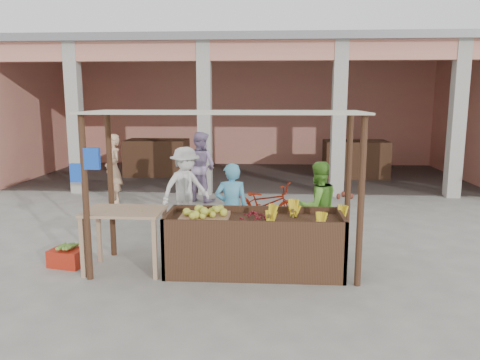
# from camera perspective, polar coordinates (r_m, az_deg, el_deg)

# --- Properties ---
(ground) EXTENTS (60.00, 60.00, 0.00)m
(ground) POSITION_cam_1_polar(r_m,az_deg,el_deg) (7.21, -2.31, -10.95)
(ground) COLOR gray
(ground) RESTS_ON ground
(market_building) EXTENTS (14.40, 6.40, 4.20)m
(market_building) POSITION_cam_1_polar(r_m,az_deg,el_deg) (15.63, 1.19, 10.50)
(market_building) COLOR tan
(market_building) RESTS_ON ground
(fruit_stall) EXTENTS (2.60, 0.95, 0.80)m
(fruit_stall) POSITION_cam_1_polar(r_m,az_deg,el_deg) (7.04, 1.75, -8.00)
(fruit_stall) COLOR #462C1C
(fruit_stall) RESTS_ON ground
(stall_awning) EXTENTS (4.09, 1.35, 2.39)m
(stall_awning) POSITION_cam_1_polar(r_m,az_deg,el_deg) (6.81, -2.50, 4.95)
(stall_awning) COLOR #462C1C
(stall_awning) RESTS_ON ground
(banana_heap) EXTENTS (1.22, 0.66, 0.22)m
(banana_heap) POSITION_cam_1_polar(r_m,az_deg,el_deg) (6.92, 7.70, -4.01)
(banana_heap) COLOR yellow
(banana_heap) RESTS_ON fruit_stall
(melon_tray) EXTENTS (0.72, 0.62, 0.19)m
(melon_tray) POSITION_cam_1_polar(r_m,az_deg,el_deg) (6.94, -4.33, -4.08)
(melon_tray) COLOR #9A6F4F
(melon_tray) RESTS_ON fruit_stall
(berry_heap) EXTENTS (0.43, 0.35, 0.14)m
(berry_heap) POSITION_cam_1_polar(r_m,az_deg,el_deg) (6.92, 1.62, -4.29)
(berry_heap) COLOR maroon
(berry_heap) RESTS_ON fruit_stall
(side_table) EXTENTS (1.16, 0.78, 0.93)m
(side_table) POSITION_cam_1_polar(r_m,az_deg,el_deg) (7.18, -13.90, -4.69)
(side_table) COLOR tan
(side_table) RESTS_ON ground
(papaya_pile) EXTENTS (0.68, 0.39, 0.19)m
(papaya_pile) POSITION_cam_1_polar(r_m,az_deg,el_deg) (7.13, -13.98, -2.82)
(papaya_pile) COLOR #588F2E
(papaya_pile) RESTS_ON side_table
(red_crate) EXTENTS (0.58, 0.47, 0.27)m
(red_crate) POSITION_cam_1_polar(r_m,az_deg,el_deg) (7.81, -20.27, -8.87)
(red_crate) COLOR #AF2412
(red_crate) RESTS_ON ground
(plantain_bundle) EXTENTS (0.40, 0.28, 0.08)m
(plantain_bundle) POSITION_cam_1_polar(r_m,az_deg,el_deg) (7.76, -20.35, -7.65)
(plantain_bundle) COLOR #669937
(plantain_bundle) RESTS_ON red_crate
(produce_sacks) EXTENTS (0.76, 0.71, 0.58)m
(produce_sacks) POSITION_cam_1_polar(r_m,az_deg,el_deg) (12.35, 12.65, -0.89)
(produce_sacks) COLOR maroon
(produce_sacks) RESTS_ON ground
(vendor_blue) EXTENTS (0.65, 0.51, 1.63)m
(vendor_blue) POSITION_cam_1_polar(r_m,az_deg,el_deg) (7.77, -1.04, -3.09)
(vendor_blue) COLOR #55ADD7
(vendor_blue) RESTS_ON ground
(vendor_green) EXTENTS (0.90, 0.74, 1.62)m
(vendor_green) POSITION_cam_1_polar(r_m,az_deg,el_deg) (7.98, 9.43, -2.92)
(vendor_green) COLOR #67B337
(vendor_green) RESTS_ON ground
(motorcycle) EXTENTS (1.19, 1.86, 0.92)m
(motorcycle) POSITION_cam_1_polar(r_m,az_deg,el_deg) (9.57, 2.99, -2.76)
(motorcycle) COLOR maroon
(motorcycle) RESTS_ON ground
(shopper_a) EXTENTS (1.22, 1.16, 1.75)m
(shopper_a) POSITION_cam_1_polar(r_m,az_deg,el_deg) (9.33, -6.68, -0.55)
(shopper_a) COLOR silver
(shopper_a) RESTS_ON ground
(shopper_e) EXTENTS (0.80, 0.82, 1.77)m
(shopper_e) POSITION_cam_1_polar(r_m,az_deg,el_deg) (11.90, -15.19, 1.50)
(shopper_e) COLOR tan
(shopper_e) RESTS_ON ground
(shopper_f) EXTENTS (1.07, 0.94, 1.90)m
(shopper_f) POSITION_cam_1_polar(r_m,az_deg,el_deg) (11.72, -4.86, 2.03)
(shopper_f) COLOR #9A82AB
(shopper_f) RESTS_ON ground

